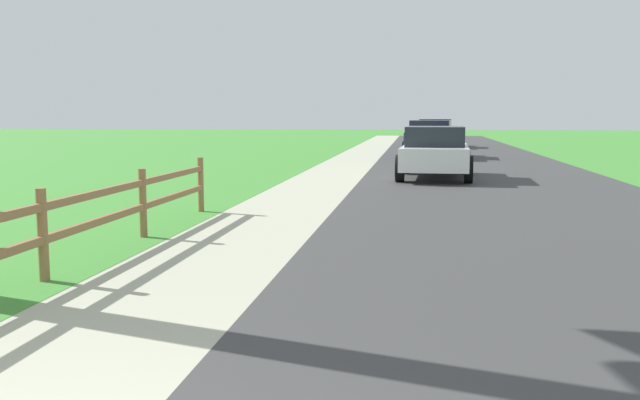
# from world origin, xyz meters

# --- Properties ---
(ground_plane) EXTENTS (120.00, 120.00, 0.00)m
(ground_plane) POSITION_xyz_m (0.00, 25.00, 0.00)
(ground_plane) COLOR #3E8932
(road_asphalt) EXTENTS (7.00, 66.00, 0.01)m
(road_asphalt) POSITION_xyz_m (3.50, 27.00, 0.00)
(road_asphalt) COLOR #393939
(road_asphalt) RESTS_ON ground
(curb_concrete) EXTENTS (6.00, 66.00, 0.01)m
(curb_concrete) POSITION_xyz_m (-3.00, 27.00, 0.00)
(curb_concrete) COLOR #ABAD94
(curb_concrete) RESTS_ON ground
(grass_verge) EXTENTS (5.00, 66.00, 0.00)m
(grass_verge) POSITION_xyz_m (-4.50, 27.00, 0.01)
(grass_verge) COLOR #3E8932
(grass_verge) RESTS_ON ground
(rail_fence) EXTENTS (0.11, 11.06, 1.00)m
(rail_fence) POSITION_xyz_m (-2.40, 5.35, 0.59)
(rail_fence) COLOR olive
(rail_fence) RESTS_ON ground
(parked_suv_white) EXTENTS (2.16, 4.36, 1.46)m
(parked_suv_white) POSITION_xyz_m (2.04, 18.40, 0.76)
(parked_suv_white) COLOR white
(parked_suv_white) RESTS_ON ground
(parked_car_blue) EXTENTS (2.30, 4.50, 1.56)m
(parked_car_blue) POSITION_xyz_m (2.08, 28.31, 0.81)
(parked_car_blue) COLOR navy
(parked_car_blue) RESTS_ON ground
(parked_car_black) EXTENTS (2.35, 4.91, 1.56)m
(parked_car_black) POSITION_xyz_m (2.54, 38.16, 0.79)
(parked_car_black) COLOR black
(parked_car_black) RESTS_ON ground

